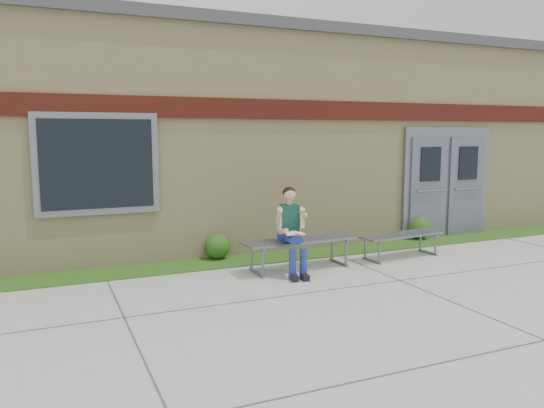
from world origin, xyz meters
name	(u,v)px	position (x,y,z in m)	size (l,w,h in m)	color
ground	(361,299)	(0.00, 0.00, 0.00)	(80.00, 80.00, 0.00)	#9E9E99
grass_strip	(280,256)	(0.00, 2.60, 0.01)	(16.00, 0.80, 0.02)	#264712
school_building	(220,136)	(0.00, 5.99, 2.10)	(16.20, 6.22, 4.20)	beige
bench_left	(300,246)	(-0.07, 1.71, 0.38)	(1.92, 0.62, 0.49)	slate
bench_right	(401,239)	(1.93, 1.71, 0.33)	(1.67, 0.62, 0.42)	slate
girl	(292,228)	(-0.31, 1.51, 0.72)	(0.47, 0.81, 1.36)	navy
shrub_mid	(218,246)	(-1.08, 2.85, 0.24)	(0.44, 0.44, 0.44)	#264712
shrub_east	(419,228)	(3.25, 2.85, 0.25)	(0.46, 0.46, 0.46)	#264712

